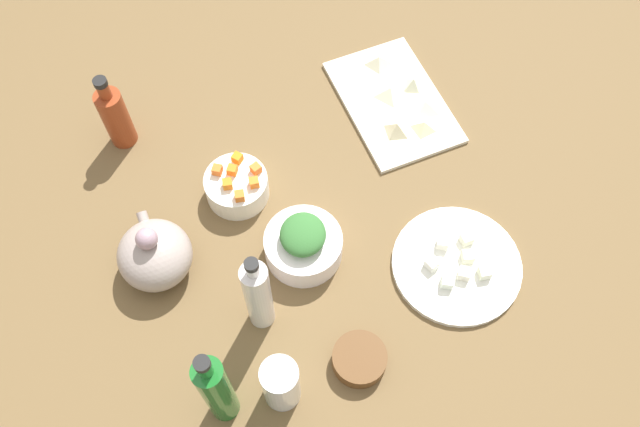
% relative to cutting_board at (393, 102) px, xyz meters
% --- Properties ---
extents(tabletop, '(1.90, 1.90, 0.03)m').
position_rel_cutting_board_xyz_m(tabletop, '(-0.23, 0.26, -0.02)').
color(tabletop, brown).
rests_on(tabletop, ground).
extents(cutting_board, '(0.32, 0.21, 0.01)m').
position_rel_cutting_board_xyz_m(cutting_board, '(0.00, 0.00, 0.00)').
color(cutting_board, silver).
rests_on(cutting_board, tabletop).
extents(plate_tofu, '(0.25, 0.25, 0.01)m').
position_rel_cutting_board_xyz_m(plate_tofu, '(-0.40, 0.05, 0.00)').
color(plate_tofu, white).
rests_on(plate_tofu, tabletop).
extents(bowl_greens, '(0.15, 0.15, 0.06)m').
position_rel_cutting_board_xyz_m(bowl_greens, '(-0.27, 0.31, 0.02)').
color(bowl_greens, white).
rests_on(bowl_greens, tabletop).
extents(bowl_carrots, '(0.13, 0.13, 0.06)m').
position_rel_cutting_board_xyz_m(bowl_carrots, '(-0.10, 0.39, 0.02)').
color(bowl_carrots, white).
rests_on(bowl_carrots, tabletop).
extents(bowl_small_side, '(0.10, 0.10, 0.03)m').
position_rel_cutting_board_xyz_m(bowl_small_side, '(-0.51, 0.29, 0.01)').
color(bowl_small_side, brown).
rests_on(bowl_small_side, tabletop).
extents(teapot, '(0.16, 0.14, 0.14)m').
position_rel_cutting_board_xyz_m(teapot, '(-0.20, 0.58, 0.05)').
color(teapot, '#A2938B').
rests_on(teapot, tabletop).
extents(bottle_0, '(0.05, 0.05, 0.19)m').
position_rel_cutting_board_xyz_m(bottle_0, '(0.12, 0.57, 0.07)').
color(bottle_0, '#91381A').
rests_on(bottle_0, tabletop).
extents(bottle_1, '(0.05, 0.05, 0.27)m').
position_rel_cutting_board_xyz_m(bottle_1, '(-0.50, 0.54, 0.11)').
color(bottle_1, '#196623').
rests_on(bottle_1, tabletop).
extents(bottle_2, '(0.05, 0.05, 0.24)m').
position_rel_cutting_board_xyz_m(bottle_2, '(-0.36, 0.43, 0.10)').
color(bottle_2, silver).
rests_on(bottle_2, tabletop).
extents(drinking_glass_0, '(0.06, 0.06, 0.13)m').
position_rel_cutting_board_xyz_m(drinking_glass_0, '(-0.51, 0.44, 0.06)').
color(drinking_glass_0, white).
rests_on(drinking_glass_0, tabletop).
extents(carrot_cube_0, '(0.02, 0.02, 0.02)m').
position_rel_cutting_board_xyz_m(carrot_cube_0, '(-0.12, 0.36, 0.06)').
color(carrot_cube_0, orange).
rests_on(carrot_cube_0, bowl_carrots).
extents(carrot_cube_1, '(0.02, 0.02, 0.02)m').
position_rel_cutting_board_xyz_m(carrot_cube_1, '(-0.11, 0.41, 0.06)').
color(carrot_cube_1, orange).
rests_on(carrot_cube_1, bowl_carrots).
extents(carrot_cube_2, '(0.02, 0.02, 0.02)m').
position_rel_cutting_board_xyz_m(carrot_cube_2, '(-0.07, 0.42, 0.06)').
color(carrot_cube_2, orange).
rests_on(carrot_cube_2, bowl_carrots).
extents(carrot_cube_3, '(0.03, 0.03, 0.02)m').
position_rel_cutting_board_xyz_m(carrot_cube_3, '(-0.08, 0.39, 0.06)').
color(carrot_cube_3, orange).
rests_on(carrot_cube_3, bowl_carrots).
extents(carrot_cube_4, '(0.02, 0.02, 0.02)m').
position_rel_cutting_board_xyz_m(carrot_cube_4, '(-0.09, 0.34, 0.06)').
color(carrot_cube_4, orange).
rests_on(carrot_cube_4, bowl_carrots).
extents(carrot_cube_5, '(0.02, 0.02, 0.02)m').
position_rel_cutting_board_xyz_m(carrot_cube_5, '(-0.14, 0.39, 0.06)').
color(carrot_cube_5, orange).
rests_on(carrot_cube_5, bowl_carrots).
extents(carrot_cube_6, '(0.03, 0.03, 0.02)m').
position_rel_cutting_board_xyz_m(carrot_cube_6, '(-0.06, 0.37, 0.06)').
color(carrot_cube_6, orange).
rests_on(carrot_cube_6, bowl_carrots).
extents(chopped_greens_mound, '(0.12, 0.12, 0.04)m').
position_rel_cutting_board_xyz_m(chopped_greens_mound, '(-0.27, 0.31, 0.07)').
color(chopped_greens_mound, '#356E32').
rests_on(chopped_greens_mound, bowl_greens).
extents(tofu_cube_0, '(0.03, 0.03, 0.02)m').
position_rel_cutting_board_xyz_m(tofu_cube_0, '(-0.40, 0.03, 0.02)').
color(tofu_cube_0, '#E8E9CB').
rests_on(tofu_cube_0, plate_tofu).
extents(tofu_cube_1, '(0.03, 0.03, 0.02)m').
position_rel_cutting_board_xyz_m(tofu_cube_1, '(-0.36, 0.06, 0.02)').
color(tofu_cube_1, white).
rests_on(tofu_cube_1, plate_tofu).
extents(tofu_cube_2, '(0.03, 0.03, 0.02)m').
position_rel_cutting_board_xyz_m(tofu_cube_2, '(-0.43, 0.05, 0.02)').
color(tofu_cube_2, white).
rests_on(tofu_cube_2, plate_tofu).
extents(tofu_cube_3, '(0.03, 0.03, 0.02)m').
position_rel_cutting_board_xyz_m(tofu_cube_3, '(-0.39, 0.10, 0.02)').
color(tofu_cube_3, white).
rests_on(tofu_cube_3, plate_tofu).
extents(tofu_cube_4, '(0.03, 0.03, 0.02)m').
position_rel_cutting_board_xyz_m(tofu_cube_4, '(-0.43, 0.09, 0.02)').
color(tofu_cube_4, white).
rests_on(tofu_cube_4, plate_tofu).
extents(tofu_cube_5, '(0.03, 0.03, 0.02)m').
position_rel_cutting_board_xyz_m(tofu_cube_5, '(-0.44, 0.01, 0.02)').
color(tofu_cube_5, white).
rests_on(tofu_cube_5, plate_tofu).
extents(tofu_cube_6, '(0.02, 0.02, 0.02)m').
position_rel_cutting_board_xyz_m(tofu_cube_6, '(-0.37, 0.01, 0.02)').
color(tofu_cube_6, white).
rests_on(tofu_cube_6, plate_tofu).
extents(dumpling_0, '(0.06, 0.06, 0.02)m').
position_rel_cutting_board_xyz_m(dumpling_0, '(0.11, -0.01, 0.02)').
color(dumpling_0, beige).
rests_on(dumpling_0, cutting_board).
extents(dumpling_1, '(0.04, 0.05, 0.03)m').
position_rel_cutting_board_xyz_m(dumpling_1, '(0.02, -0.06, 0.02)').
color(dumpling_1, beige).
rests_on(dumpling_1, cutting_board).
extents(dumpling_2, '(0.08, 0.08, 0.02)m').
position_rel_cutting_board_xyz_m(dumpling_2, '(-0.04, -0.06, 0.02)').
color(dumpling_2, beige).
rests_on(dumpling_2, cutting_board).
extents(dumpling_3, '(0.06, 0.06, 0.03)m').
position_rel_cutting_board_xyz_m(dumpling_3, '(-0.08, 0.03, 0.02)').
color(dumpling_3, beige).
rests_on(dumpling_3, cutting_board).
extents(dumpling_4, '(0.06, 0.06, 0.02)m').
position_rel_cutting_board_xyz_m(dumpling_4, '(0.02, 0.00, 0.02)').
color(dumpling_4, beige).
rests_on(dumpling_4, cutting_board).
extents(dumpling_5, '(0.06, 0.06, 0.02)m').
position_rel_cutting_board_xyz_m(dumpling_5, '(-0.09, -0.03, 0.02)').
color(dumpling_5, beige).
rests_on(dumpling_5, cutting_board).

